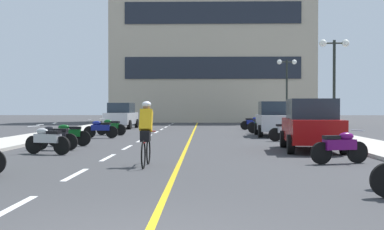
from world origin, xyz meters
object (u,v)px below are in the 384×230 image
Objects in this scene: motorcycle_2 at (340,146)px; motorcycle_7 at (100,129)px; motorcycle_3 at (47,140)px; motorcycle_9 at (263,125)px; street_lamp_mid at (334,65)px; cyclist_rider at (146,132)px; motorcycle_5 at (69,134)px; parked_car_mid at (275,119)px; motorcycle_6 at (287,131)px; parked_car_far at (121,116)px; street_lamp_far at (287,77)px; parked_car_near at (311,125)px; motorcycle_4 at (54,137)px; motorcycle_10 at (261,124)px; motorcycle_11 at (253,123)px; motorcycle_8 at (111,127)px.

motorcycle_2 is 14.37m from motorcycle_7.
motorcycle_3 and motorcycle_9 have the same top height.
motorcycle_9 is at bearing 29.72° from motorcycle_7.
street_lamp_mid reaches higher than motorcycle_3.
cyclist_rider is (3.59, -3.33, 0.41)m from motorcycle_3.
motorcycle_2 is at bearing -34.36° from motorcycle_5.
motorcycle_3 is (-8.80, -10.78, -0.44)m from parked_car_mid.
motorcycle_6 is 0.98× the size of motorcycle_7.
parked_car_mid is 0.99× the size of parked_car_far.
motorcycle_7 is (-0.01, 8.75, 0.00)m from motorcycle_3.
street_lamp_far reaches higher than motorcycle_5.
parked_car_mid reaches higher than motorcycle_2.
parked_car_far is 2.56× the size of motorcycle_6.
motorcycle_7 is at bearing -178.77° from street_lamp_mid.
street_lamp_far reaches higher than parked_car_far.
parked_car_near is 12.01m from motorcycle_9.
motorcycle_10 is at bearing 58.07° from motorcycle_4.
parked_car_near is at bearing -62.69° from parked_car_far.
parked_car_mid reaches higher than motorcycle_4.
parked_car_near is 16.90m from motorcycle_11.
street_lamp_far is 15.72m from motorcycle_8.
motorcycle_8 is (-11.16, -10.58, -3.26)m from street_lamp_far.
street_lamp_mid is 2.89× the size of motorcycle_3.
parked_car_far reaches higher than motorcycle_6.
motorcycle_11 is (-0.43, 7.71, -0.44)m from parked_car_mid.
street_lamp_mid is 4.69m from motorcycle_6.
motorcycle_11 is (8.37, 9.74, 0.00)m from motorcycle_7.
parked_car_far is at bearing 154.13° from motorcycle_10.
motorcycle_9 is at bearing 73.86° from cyclist_rider.
motorcycle_6 is at bearing 37.42° from motorcycle_3.
motorcycle_9 is (8.47, 2.12, 0.00)m from motorcycle_8.
motorcycle_7 is at bearing 106.58° from cyclist_rider.
street_lamp_far is 1.16× the size of parked_car_mid.
motorcycle_9 is (9.30, -6.73, -0.44)m from parked_car_far.
street_lamp_far is at bearing 81.19° from motorcycle_6.
street_lamp_far is at bearing 43.47° from motorcycle_8.
motorcycle_2 is 18.38m from motorcycle_10.
parked_car_near is at bearing 43.11° from cyclist_rider.
motorcycle_5 is at bearing -130.88° from motorcycle_9.
motorcycle_2 is at bearing -103.00° from street_lamp_mid.
motorcycle_8 and motorcycle_10 have the same top height.
motorcycle_9 is (8.71, 12.00, 0.00)m from motorcycle_4.
motorcycle_7 is at bearing 90.04° from motorcycle_3.
motorcycle_8 is at bearing 103.55° from cyclist_rider.
motorcycle_11 is at bearing 93.22° from parked_car_mid.
motorcycle_11 is at bearing 65.66° from motorcycle_3.
motorcycle_8 is (0.25, 9.87, 0.00)m from motorcycle_4.
street_lamp_mid is at bearing -57.15° from motorcycle_9.
motorcycle_3 is at bearing -121.97° from motorcycle_9.
street_lamp_far is at bearing 78.06° from parked_car_mid.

